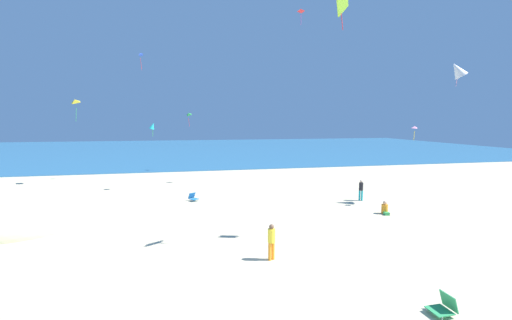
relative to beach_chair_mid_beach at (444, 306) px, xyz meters
name	(u,v)px	position (x,y,z in m)	size (l,w,h in m)	color
ground_plane	(239,210)	(-3.78, 12.31, -0.25)	(120.00, 120.00, 0.00)	beige
ocean_water	(201,149)	(-3.78, 58.92, -0.23)	(120.00, 60.00, 0.05)	teal
dune_mound	(6,229)	(-15.82, 11.05, -0.25)	(6.79, 4.75, 2.36)	beige
beach_chair_mid_beach	(444,306)	(0.00, 0.00, 0.00)	(0.67, 0.59, 0.61)	#2D9956
beach_chair_far_right	(193,197)	(-6.46, 15.27, -0.02)	(0.76, 0.80, 0.54)	#2370B2
person_1	(385,209)	(4.40, 9.60, 0.03)	(0.43, 0.65, 0.77)	orange
person_2	(361,189)	(4.73, 12.93, 0.57)	(0.40, 0.40, 1.43)	#19ADB2
person_3	(271,239)	(-3.75, 4.65, 0.58)	(0.37, 0.37, 1.43)	orange
kite_red	(301,11)	(2.71, 19.85, 14.13)	(0.59, 0.55, 1.28)	red
kite_teal	(153,126)	(-9.32, 19.59, 4.77)	(0.58, 0.46, 1.09)	#1EADAD
kite_white	(458,70)	(9.84, 10.80, 8.33)	(1.37, 1.16, 1.59)	white
kite_lime	(343,4)	(-0.69, 5.38, 9.78)	(0.84, 0.70, 1.54)	#99DB33
kite_pink	(415,128)	(7.07, 10.87, 4.75)	(0.39, 0.31, 0.91)	pink
kite_green	(188,114)	(-6.43, 29.27, 5.87)	(0.76, 0.78, 1.47)	green
kite_yellow	(75,101)	(-15.80, 23.38, 6.79)	(1.04, 1.01, 1.91)	yellow
kite_blue	(140,55)	(-10.58, 24.65, 11.02)	(0.55, 0.60, 1.50)	blue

